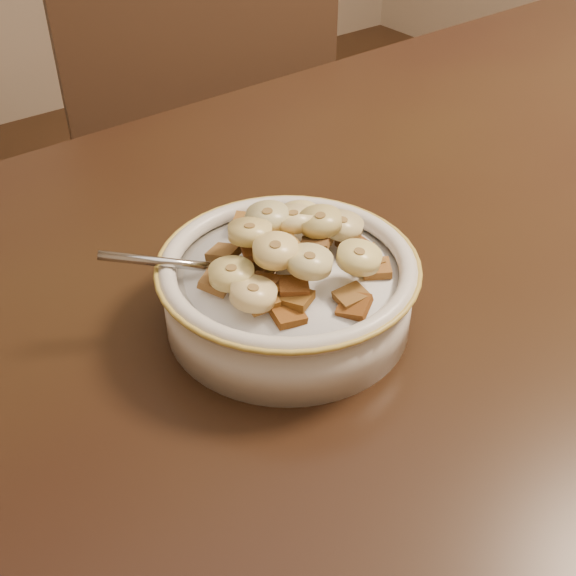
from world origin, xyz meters
TOP-DOWN VIEW (x-y plane):
  - table at (0.00, 0.00)m, footprint 1.42×0.93m
  - chair at (0.12, 0.53)m, footprint 0.57×0.57m
  - cereal_bowl at (-0.23, 0.06)m, footprint 0.18×0.18m
  - milk at (-0.23, 0.06)m, footprint 0.15×0.15m
  - spoon at (-0.25, 0.07)m, footprint 0.05×0.05m
  - cereal_square_0 at (-0.17, 0.05)m, footprint 0.02×0.02m
  - cereal_square_1 at (-0.27, 0.03)m, footprint 0.02×0.02m
  - cereal_square_2 at (-0.24, 0.08)m, footprint 0.03×0.03m
  - cereal_square_3 at (-0.22, 0.12)m, footprint 0.03×0.03m
  - cereal_square_4 at (-0.25, 0.03)m, footprint 0.03×0.03m
  - cereal_square_5 at (-0.22, -0.01)m, footprint 0.03×0.03m
  - cereal_square_6 at (-0.21, 0.05)m, footprint 0.03×0.03m
  - cereal_square_7 at (-0.26, 0.04)m, footprint 0.03×0.03m
  - cereal_square_8 at (-0.18, 0.02)m, footprint 0.03×0.03m
  - cereal_square_9 at (-0.25, 0.02)m, footprint 0.03×0.03m
  - cereal_square_10 at (-0.18, 0.03)m, footprint 0.02×0.03m
  - cereal_square_11 at (-0.26, 0.04)m, footprint 0.03×0.03m
  - cereal_square_12 at (-0.21, 0.10)m, footprint 0.03×0.03m
  - cereal_square_13 at (-0.26, 0.09)m, footprint 0.03×0.03m
  - cereal_square_14 at (-0.23, 0.05)m, footprint 0.03×0.03m
  - cereal_square_15 at (-0.26, 0.01)m, footprint 0.02×0.02m
  - cereal_square_16 at (-0.18, 0.08)m, footprint 0.02×0.02m
  - cereal_square_17 at (-0.19, 0.07)m, footprint 0.03×0.03m
  - cereal_square_18 at (-0.28, 0.07)m, footprint 0.03×0.03m
  - cereal_square_19 at (-0.22, 0.00)m, footprint 0.02×0.02m
  - cereal_square_20 at (-0.23, 0.06)m, footprint 0.02×0.02m
  - cereal_square_21 at (-0.23, 0.08)m, footprint 0.02×0.02m
  - banana_slice_0 at (-0.19, 0.09)m, footprint 0.04×0.04m
  - banana_slice_1 at (-0.18, 0.06)m, footprint 0.04×0.04m
  - banana_slice_2 at (-0.20, 0.06)m, footprint 0.04×0.04m
  - banana_slice_3 at (-0.22, 0.09)m, footprint 0.03×0.03m
  - banana_slice_4 at (-0.21, 0.08)m, footprint 0.04×0.04m
  - banana_slice_5 at (-0.20, 0.02)m, footprint 0.03×0.03m
  - banana_slice_6 at (-0.28, 0.06)m, footprint 0.04×0.04m
  - banana_slice_7 at (-0.23, 0.03)m, footprint 0.04×0.04m
  - banana_slice_8 at (-0.25, 0.08)m, footprint 0.04×0.04m
  - banana_slice_9 at (-0.28, 0.03)m, footprint 0.04×0.04m
  - banana_slice_10 at (-0.25, 0.05)m, footprint 0.04×0.04m
  - banana_slice_11 at (-0.23, 0.09)m, footprint 0.04×0.04m

SIDE VIEW (x-z plane):
  - chair at x=0.12m, z-range 0.00..1.06m
  - table at x=0.00m, z-range 0.71..0.75m
  - cereal_bowl at x=-0.23m, z-range 0.75..0.79m
  - milk at x=-0.23m, z-range 0.79..0.80m
  - spoon at x=-0.25m, z-range 0.79..0.80m
  - cereal_square_8 at x=-0.18m, z-range 0.79..0.80m
  - cereal_square_15 at x=-0.26m, z-range 0.79..0.80m
  - cereal_square_16 at x=-0.18m, z-range 0.79..0.81m
  - cereal_square_5 at x=-0.22m, z-range 0.79..0.81m
  - cereal_square_19 at x=-0.22m, z-range 0.80..0.81m
  - cereal_square_0 at x=-0.17m, z-range 0.80..0.81m
  - cereal_square_18 at x=-0.28m, z-range 0.80..0.81m
  - cereal_square_10 at x=-0.18m, z-range 0.80..0.81m
  - cereal_square_3 at x=-0.22m, z-range 0.80..0.81m
  - cereal_square_9 at x=-0.25m, z-range 0.80..0.81m
  - cereal_square_12 at x=-0.21m, z-range 0.80..0.81m
  - cereal_square_1 at x=-0.27m, z-range 0.80..0.81m
  - cereal_square_13 at x=-0.26m, z-range 0.80..0.81m
  - cereal_square_7 at x=-0.26m, z-range 0.80..0.81m
  - cereal_square_17 at x=-0.19m, z-range 0.80..0.81m
  - cereal_square_11 at x=-0.26m, z-range 0.80..0.81m
  - cereal_square_4 at x=-0.25m, z-range 0.80..0.81m
  - cereal_square_2 at x=-0.24m, z-range 0.81..0.81m
  - banana_slice_9 at x=-0.28m, z-range 0.80..0.82m
  - banana_slice_0 at x=-0.19m, z-range 0.81..0.82m
  - banana_slice_6 at x=-0.28m, z-range 0.81..0.82m
  - cereal_square_21 at x=-0.23m, z-range 0.81..0.82m
  - banana_slice_1 at x=-0.18m, z-range 0.81..0.82m
  - cereal_square_6 at x=-0.21m, z-range 0.81..0.82m
  - banana_slice_3 at x=-0.22m, z-range 0.81..0.82m
  - cereal_square_20 at x=-0.23m, z-range 0.81..0.82m
  - banana_slice_5 at x=-0.20m, z-range 0.81..0.82m
  - cereal_square_14 at x=-0.23m, z-range 0.81..0.82m
  - banana_slice_7 at x=-0.23m, z-range 0.82..0.83m
  - banana_slice_4 at x=-0.21m, z-range 0.82..0.83m
  - banana_slice_2 at x=-0.20m, z-range 0.82..0.83m
  - banana_slice_11 at x=-0.23m, z-range 0.82..0.83m
  - banana_slice_10 at x=-0.25m, z-range 0.82..0.83m
  - banana_slice_8 at x=-0.25m, z-range 0.82..0.83m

